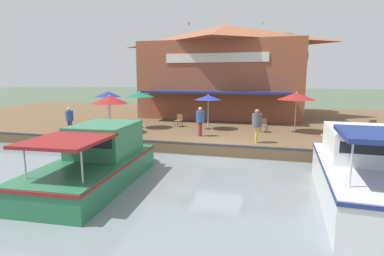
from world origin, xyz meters
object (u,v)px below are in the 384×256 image
(motorboat_fourth_along, at_px, (362,171))
(motorboat_nearest_quay, at_px, (102,160))
(patio_umbrella_by_entrance, at_px, (208,98))
(person_mid_patio, at_px, (257,122))
(patio_umbrella_back_row, at_px, (140,95))
(person_at_quay_edge, at_px, (200,118))
(tree_behind_restaurant, at_px, (283,57))
(waterfront_restaurant, at_px, (224,70))
(patio_umbrella_mid_patio_left, at_px, (108,94))
(patio_umbrella_far_corner, at_px, (110,100))
(patio_umbrella_mid_patio_right, at_px, (296,96))
(person_near_entrance, at_px, (69,117))
(cafe_chair_far_corner_seat, at_px, (179,120))
(cafe_chair_facing_river, at_px, (264,124))
(cafe_chair_under_first_umbrella, at_px, (374,126))

(motorboat_fourth_along, xyz_separation_m, motorboat_nearest_quay, (0.50, -9.14, -0.12))
(patio_umbrella_by_entrance, height_order, person_mid_patio, patio_umbrella_by_entrance)
(patio_umbrella_back_row, height_order, motorboat_nearest_quay, patio_umbrella_back_row)
(person_at_quay_edge, bearing_deg, tree_behind_restaurant, 161.27)
(waterfront_restaurant, xyz_separation_m, patio_umbrella_mid_patio_left, (7.75, -7.48, -1.93))
(motorboat_nearest_quay, relative_size, tree_behind_restaurant, 0.93)
(patio_umbrella_far_corner, height_order, patio_umbrella_back_row, patio_umbrella_back_row)
(patio_umbrella_mid_patio_right, distance_m, person_mid_patio, 4.55)
(person_at_quay_edge, relative_size, person_near_entrance, 1.07)
(person_mid_patio, height_order, motorboat_fourth_along, motorboat_fourth_along)
(patio_umbrella_far_corner, xyz_separation_m, motorboat_fourth_along, (5.90, 12.42, -1.70))
(person_near_entrance, height_order, tree_behind_restaurant, tree_behind_restaurant)
(motorboat_fourth_along, xyz_separation_m, tree_behind_restaurant, (-20.76, -1.96, 4.98))
(cafe_chair_far_corner_seat, bearing_deg, person_near_entrance, -54.22)
(tree_behind_restaurant, bearing_deg, person_at_quay_edge, -18.73)
(patio_umbrella_far_corner, bearing_deg, person_mid_patio, 85.70)
(patio_umbrella_mid_patio_left, height_order, patio_umbrella_mid_patio_right, patio_umbrella_mid_patio_right)
(waterfront_restaurant, bearing_deg, motorboat_nearest_quay, -6.37)
(patio_umbrella_mid_patio_right, relative_size, person_at_quay_edge, 1.48)
(patio_umbrella_by_entrance, distance_m, person_at_quay_edge, 2.70)
(patio_umbrella_back_row, xyz_separation_m, cafe_chair_facing_river, (-0.45, 8.14, -1.78))
(waterfront_restaurant, relative_size, motorboat_fourth_along, 1.89)
(cafe_chair_far_corner_seat, height_order, person_near_entrance, person_near_entrance)
(patio_umbrella_mid_patio_left, distance_m, person_at_quay_edge, 8.48)
(person_mid_patio, bearing_deg, cafe_chair_far_corner_seat, -126.91)
(patio_umbrella_far_corner, distance_m, person_near_entrance, 2.71)
(waterfront_restaurant, distance_m, tree_behind_restaurant, 6.38)
(patio_umbrella_by_entrance, bearing_deg, person_near_entrance, -65.59)
(tree_behind_restaurant, bearing_deg, cafe_chair_facing_river, -6.38)
(waterfront_restaurant, distance_m, patio_umbrella_mid_patio_right, 10.17)
(waterfront_restaurant, bearing_deg, cafe_chair_facing_river, 23.88)
(person_at_quay_edge, bearing_deg, person_mid_patio, 71.70)
(waterfront_restaurant, bearing_deg, person_near_entrance, -32.45)
(cafe_chair_facing_river, bearing_deg, cafe_chair_under_first_umbrella, 98.66)
(patio_umbrella_mid_patio_left, xyz_separation_m, person_at_quay_edge, (3.20, 7.78, -1.10))
(patio_umbrella_mid_patio_right, xyz_separation_m, cafe_chair_facing_river, (0.47, -1.89, -1.76))
(patio_umbrella_mid_patio_right, relative_size, cafe_chair_far_corner_seat, 2.95)
(person_near_entrance, relative_size, motorboat_nearest_quay, 0.22)
(patio_umbrella_back_row, relative_size, cafe_chair_far_corner_seat, 2.91)
(person_near_entrance, bearing_deg, waterfront_restaurant, 147.55)
(patio_umbrella_by_entrance, distance_m, tree_behind_restaurant, 13.33)
(motorboat_nearest_quay, bearing_deg, waterfront_restaurant, 173.63)
(tree_behind_restaurant, bearing_deg, patio_umbrella_mid_patio_left, -48.42)
(waterfront_restaurant, bearing_deg, cafe_chair_under_first_umbrella, 53.25)
(patio_umbrella_mid_patio_right, distance_m, person_near_entrance, 13.98)
(patio_umbrella_by_entrance, bearing_deg, patio_umbrella_mid_patio_left, -95.20)
(patio_umbrella_mid_patio_right, height_order, motorboat_nearest_quay, patio_umbrella_mid_patio_right)
(motorboat_fourth_along, distance_m, motorboat_nearest_quay, 9.16)
(cafe_chair_far_corner_seat, bearing_deg, motorboat_fourth_along, 44.17)
(patio_umbrella_mid_patio_left, distance_m, cafe_chair_under_first_umbrella, 17.85)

